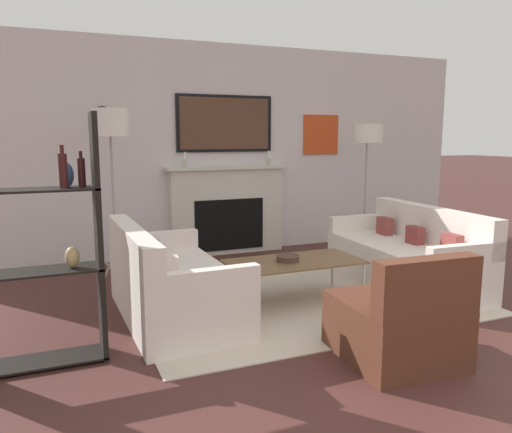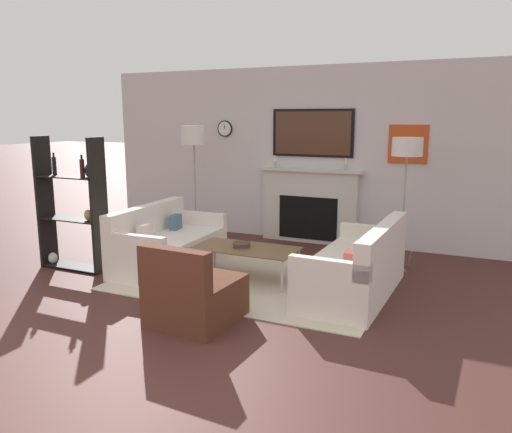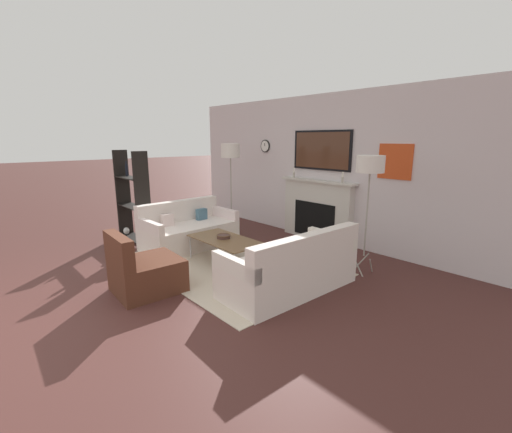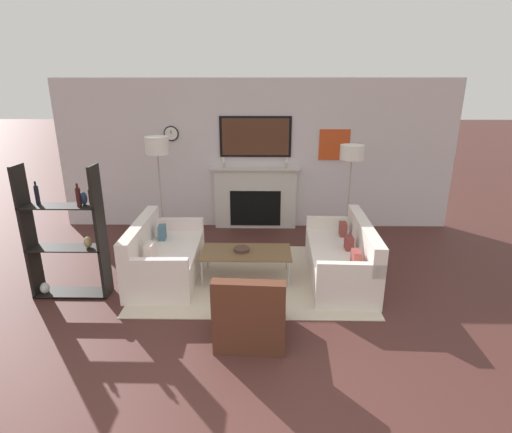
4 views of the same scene
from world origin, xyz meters
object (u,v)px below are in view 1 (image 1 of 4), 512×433
at_px(couch_right, 408,258).
at_px(shelf_unit, 28,252).
at_px(armchair, 398,324).
at_px(decorative_bowl, 288,258).
at_px(floor_lamp_right, 367,136).
at_px(coffee_table, 294,263).
at_px(floor_lamp_left, 110,125).
at_px(couch_left, 170,286).

bearing_deg(couch_right, shelf_unit, -171.36).
distance_m(armchair, decorative_bowl, 1.40).
relative_size(couch_right, floor_lamp_right, 1.08).
bearing_deg(coffee_table, floor_lamp_left, 139.20).
bearing_deg(armchair, floor_lamp_right, 59.82).
height_order(couch_right, floor_lamp_right, floor_lamp_right).
bearing_deg(floor_lamp_left, floor_lamp_right, 0.00).
distance_m(couch_left, floor_lamp_right, 3.29).
relative_size(floor_lamp_right, shelf_unit, 1.00).
bearing_deg(couch_left, floor_lamp_left, 103.63).
distance_m(couch_right, armchair, 1.86).
distance_m(couch_right, floor_lamp_left, 3.33).
bearing_deg(coffee_table, couch_left, 178.25).
relative_size(coffee_table, floor_lamp_left, 0.68).
relative_size(couch_right, armchair, 2.19).
bearing_deg(couch_right, armchair, -131.21).
height_order(decorative_bowl, floor_lamp_left, floor_lamp_left).
height_order(couch_left, floor_lamp_left, floor_lamp_left).
distance_m(decorative_bowl, floor_lamp_left, 2.22).
height_order(couch_left, couch_right, couch_right).
height_order(couch_left, armchair, couch_left).
bearing_deg(floor_lamp_right, couch_right, -103.68).
bearing_deg(floor_lamp_right, armchair, -120.18).
relative_size(coffee_table, decorative_bowl, 5.72).
xyz_separation_m(couch_right, shelf_unit, (-3.54, -0.54, 0.50)).
bearing_deg(floor_lamp_right, couch_left, -156.43).
distance_m(floor_lamp_left, shelf_unit, 2.09).
height_order(floor_lamp_left, floor_lamp_right, floor_lamp_left).
relative_size(decorative_bowl, shelf_unit, 0.13).
bearing_deg(couch_left, floor_lamp_right, 23.57).
xyz_separation_m(decorative_bowl, floor_lamp_right, (1.69, 1.24, 1.11)).
xyz_separation_m(couch_right, decorative_bowl, (-1.40, -0.02, 0.14)).
height_order(floor_lamp_right, shelf_unit, shelf_unit).
bearing_deg(couch_right, decorative_bowl, -179.06).
height_order(armchair, decorative_bowl, armchair).
bearing_deg(couch_right, floor_lamp_left, 156.41).
bearing_deg(decorative_bowl, armchair, -82.91).
relative_size(armchair, decorative_bowl, 3.84).
distance_m(couch_left, floor_lamp_left, 1.85).
height_order(decorative_bowl, floor_lamp_right, floor_lamp_right).
bearing_deg(couch_right, couch_left, 179.99).
xyz_separation_m(floor_lamp_right, shelf_unit, (-3.84, -1.76, -0.74)).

